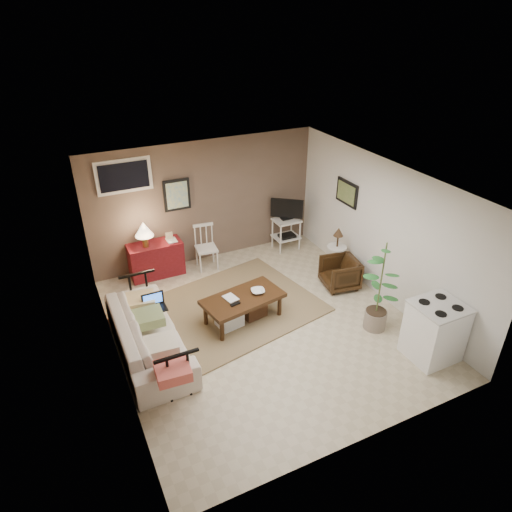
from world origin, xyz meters
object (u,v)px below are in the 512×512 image
stove (435,331)px  tv_stand (287,223)px  coffee_table (243,307)px  spindle_chair (206,248)px  armchair (340,272)px  red_console (155,256)px  potted_plant (381,284)px  side_table (337,246)px  sofa (147,328)px

stove → tv_stand: bearing=94.1°
coffee_table → stove: size_ratio=1.52×
spindle_chair → armchair: spindle_chair is taller
coffee_table → red_console: red_console is taller
coffee_table → tv_stand: bearing=45.6°
tv_stand → potted_plant: bearing=-90.7°
coffee_table → potted_plant: size_ratio=0.89×
side_table → sofa: bearing=-169.9°
red_console → potted_plant: bearing=-48.9°
tv_stand → red_console: bearing=177.3°
sofa → side_table: bearing=-79.9°
tv_stand → armchair: size_ratio=1.79×
coffee_table → tv_stand: 2.67m
spindle_chair → tv_stand: bearing=0.2°
coffee_table → spindle_chair: 1.90m
armchair → potted_plant: bearing=1.4°
side_table → armchair: size_ratio=1.58×
coffee_table → side_table: 2.30m
tv_stand → side_table: (0.34, -1.32, 0.02)m
red_console → spindle_chair: size_ratio=1.33×
sofa → spindle_chair: 2.57m
spindle_chair → red_console: bearing=172.0°
tv_stand → side_table: size_ratio=1.13×
spindle_chair → armchair: (1.92, -1.72, -0.10)m
tv_stand → stove: bearing=-85.9°
red_console → tv_stand: bearing=-2.7°
sofa → stove: size_ratio=2.43×
red_console → armchair: 3.44m
coffee_table → potted_plant: 2.19m
tv_stand → armchair: bearing=-85.1°
sofa → spindle_chair: size_ratio=2.56×
armchair → potted_plant: size_ratio=0.40×
spindle_chair → armchair: size_ratio=1.40×
coffee_table → side_table: size_ratio=1.42×
sofa → stove: 4.13m
coffee_table → sofa: size_ratio=0.62×
red_console → tv_stand: 2.75m
sofa → tv_stand: bearing=-59.8°
red_console → armchair: size_ratio=1.85×
coffee_table → sofa: 1.56m
coffee_table → sofa: bearing=-176.8°
tv_stand → potted_plant: (-0.04, -2.97, 0.24)m
coffee_table → red_console: size_ratio=1.20×
red_console → sofa: bearing=-107.5°
sofa → spindle_chair: same height
coffee_table → side_table: side_table is taller
spindle_chair → tv_stand: (1.77, 0.01, 0.18)m
sofa → side_table: 3.81m
side_table → stove: (-0.06, -2.54, -0.15)m
stove → coffee_table: bearing=137.5°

